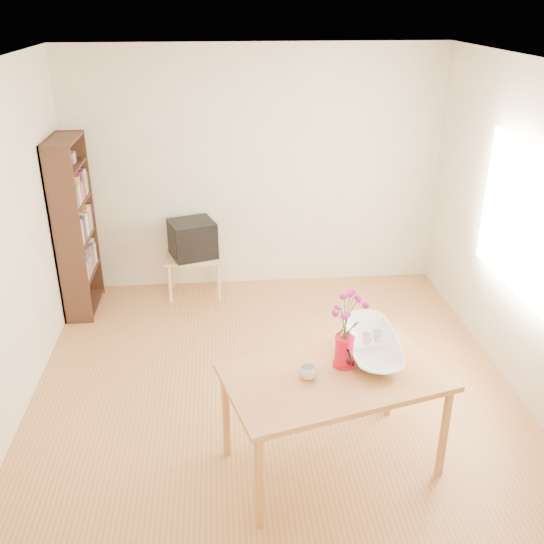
{
  "coord_description": "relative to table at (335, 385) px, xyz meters",
  "views": [
    {
      "loc": [
        -0.39,
        -4.08,
        3.02
      ],
      "look_at": [
        0.0,
        0.3,
        1.0
      ],
      "focal_mm": 40.0,
      "sensor_mm": 36.0,
      "label": 1
    }
  ],
  "objects": [
    {
      "name": "room",
      "position": [
        -0.29,
        0.81,
        0.63
      ],
      "size": [
        4.5,
        4.5,
        4.5
      ],
      "color": "#A66E3A",
      "rests_on": "ground"
    },
    {
      "name": "table",
      "position": [
        0.0,
        0.0,
        0.0
      ],
      "size": [
        1.6,
        1.17,
        0.75
      ],
      "rotation": [
        0.0,
        0.0,
        0.26
      ],
      "color": "#BB7840",
      "rests_on": "ground"
    },
    {
      "name": "tv_stand",
      "position": [
        -1.02,
        2.77,
        -0.28
      ],
      "size": [
        0.6,
        0.45,
        0.46
      ],
      "color": "tan",
      "rests_on": "ground"
    },
    {
      "name": "bookshelf",
      "position": [
        -2.16,
        2.55,
        0.17
      ],
      "size": [
        0.28,
        0.7,
        1.8
      ],
      "color": "black",
      "rests_on": "ground"
    },
    {
      "name": "pitcher",
      "position": [
        0.07,
        0.11,
        0.18
      ],
      "size": [
        0.14,
        0.22,
        0.22
      ],
      "rotation": [
        0.0,
        0.0,
        0.15
      ],
      "color": "red",
      "rests_on": "table"
    },
    {
      "name": "flowers",
      "position": [
        0.07,
        0.1,
        0.47
      ],
      "size": [
        0.25,
        0.25,
        0.35
      ],
      "primitive_type": null,
      "color": "#D4329C",
      "rests_on": "pitcher"
    },
    {
      "name": "mug",
      "position": [
        -0.18,
        -0.03,
        0.12
      ],
      "size": [
        0.13,
        0.13,
        0.09
      ],
      "primitive_type": "imported",
      "rotation": [
        0.0,
        0.0,
        3.37
      ],
      "color": "white",
      "rests_on": "table"
    },
    {
      "name": "bowl",
      "position": [
        0.31,
        0.29,
        0.34
      ],
      "size": [
        0.57,
        0.57,
        0.51
      ],
      "primitive_type": "imported",
      "rotation": [
        0.0,
        0.0,
        -0.05
      ],
      "color": "white",
      "rests_on": "table"
    },
    {
      "name": "teacup_a",
      "position": [
        0.27,
        0.29,
        0.28
      ],
      "size": [
        0.08,
        0.08,
        0.06
      ],
      "primitive_type": "imported",
      "rotation": [
        0.0,
        0.0,
        0.28
      ],
      "color": "white",
      "rests_on": "bowl"
    },
    {
      "name": "teacup_b",
      "position": [
        0.36,
        0.31,
        0.29
      ],
      "size": [
        0.09,
        0.09,
        0.07
      ],
      "primitive_type": "imported",
      "rotation": [
        0.0,
        0.0,
        1.82
      ],
      "color": "white",
      "rests_on": "bowl"
    },
    {
      "name": "television",
      "position": [
        -1.02,
        2.79,
        -0.01
      ],
      "size": [
        0.55,
        0.53,
        0.39
      ],
      "rotation": [
        0.0,
        0.0,
        0.31
      ],
      "color": "black",
      "rests_on": "tv_stand"
    }
  ]
}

